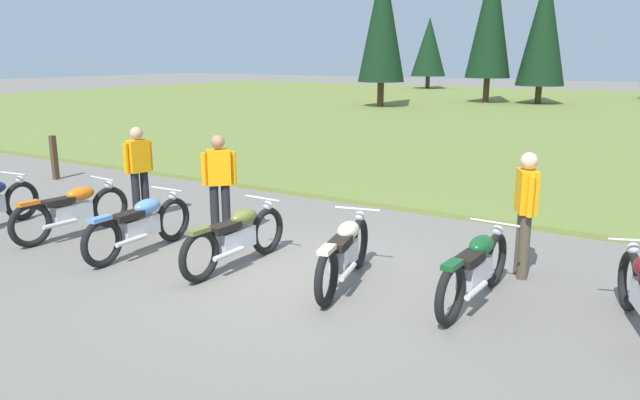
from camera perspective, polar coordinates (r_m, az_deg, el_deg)
name	(u,v)px	position (r m, az deg, el deg)	size (l,w,h in m)	color
ground_plane	(296,273)	(8.23, -2.24, -6.93)	(140.00, 140.00, 0.00)	slate
grass_moorland	(595,115)	(32.59, 24.52, 7.32)	(80.00, 44.00, 0.10)	olive
motorcycle_orange	(73,210)	(10.55, -22.30, -0.88)	(0.62, 2.10, 0.88)	black
motorcycle_sky_blue	(140,225)	(9.31, -16.59, -2.23)	(0.62, 2.10, 0.88)	black
motorcycle_olive	(236,236)	(8.43, -7.90, -3.41)	(0.62, 2.10, 0.88)	black
motorcycle_cream	(345,252)	(7.71, 2.33, -4.92)	(0.74, 2.07, 0.88)	black
motorcycle_british_green	(475,268)	(7.36, 14.44, -6.27)	(0.62, 2.10, 0.88)	black
rider_in_hivis_vest	(525,207)	(8.29, 18.81, -0.66)	(0.36, 0.50, 1.67)	#4C4233
rider_checking_bike	(139,168)	(11.07, -16.72, 2.91)	(0.29, 0.54, 1.67)	black
rider_near_row_end	(219,180)	(9.67, -9.49, 1.84)	(0.41, 0.42, 1.67)	black
trail_marker_post	(54,158)	(15.60, -23.78, 3.68)	(0.12, 0.12, 1.04)	#47331E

